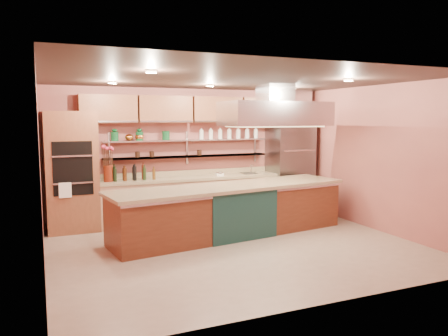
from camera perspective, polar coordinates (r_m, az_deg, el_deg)
name	(u,v)px	position (r m, az deg, el deg)	size (l,w,h in m)	color
floor	(236,247)	(7.52, 1.58, -10.32)	(6.00, 5.00, 0.02)	#A08C7A
ceiling	(237,79)	(7.23, 1.65, 11.54)	(6.00, 5.00, 0.02)	black
wall_back	(189,154)	(9.56, -4.63, 1.89)	(6.00, 0.04, 2.80)	#A6574E
wall_front	(328,186)	(5.09, 13.40, -2.33)	(6.00, 0.04, 2.80)	#A6574E
wall_left	(40,174)	(6.59, -22.85, -0.68)	(0.04, 5.00, 2.80)	#A6574E
wall_right	(378,158)	(8.91, 19.46, 1.20)	(0.04, 5.00, 2.80)	#A6574E
oven_stack	(72,172)	(8.80, -19.25, -0.49)	(0.95, 0.64, 2.30)	brown
refrigerator	(290,167)	(10.26, 8.60, 0.19)	(0.95, 0.72, 2.10)	slate
back_counter	(191,198)	(9.38, -4.29, -3.95)	(3.84, 0.64, 0.93)	tan
wall_shelf_lower	(188,156)	(9.42, -4.67, 1.52)	(3.60, 0.26, 0.03)	silver
wall_shelf_upper	(188,140)	(9.40, -4.69, 3.64)	(3.60, 0.26, 0.03)	silver
upper_cabinets	(191,110)	(9.36, -4.33, 7.62)	(4.60, 0.36, 0.55)	brown
range_hood	(275,114)	(8.36, 6.66, 7.04)	(2.00, 1.00, 0.45)	silver
ceiling_downlights	(232,82)	(7.40, 0.99, 11.18)	(4.00, 2.80, 0.02)	#FFE5A5
island	(231,210)	(8.14, 0.95, -5.54)	(4.49, 0.98, 0.94)	brown
flower_vase	(108,173)	(8.85, -14.88, -0.69)	(0.18, 0.18, 0.32)	#5B1B0D
oil_bottle_cluster	(134,173)	(8.93, -11.64, -0.65)	(0.89, 0.26, 0.29)	black
kitchen_scale	(219,173)	(9.48, -0.60, -0.70)	(0.16, 0.12, 0.09)	white
bar_faucet	(251,169)	(9.89, 3.53, -0.11)	(0.03, 0.03, 0.20)	silver
copper_kettle	(129,137)	(9.08, -12.28, 3.94)	(0.17, 0.17, 0.14)	#B76B2A
green_canister	(166,135)	(9.25, -7.60, 4.23)	(0.15, 0.15, 0.18)	#0F4621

